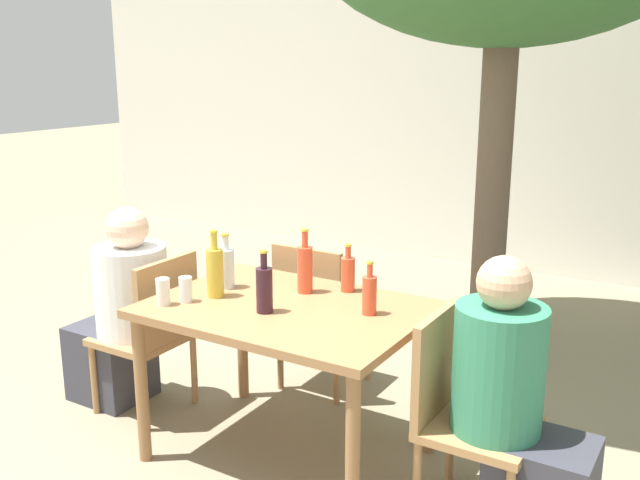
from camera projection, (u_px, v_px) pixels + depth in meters
The scene contains 16 objects.
ground_plane at pixel (288, 454), 3.50m from camera, with size 30.00×30.00×0.00m, color gray.
cafe_building_wall at pixel (524, 116), 6.28m from camera, with size 10.00×0.08×2.80m.
dining_table_front at pixel (287, 324), 3.33m from camera, with size 1.26×0.90×0.77m.
patio_chair_0 at pixel (153, 327), 3.81m from camera, with size 0.44×0.44×0.88m.
patio_chair_1 at pixel (460, 405), 2.95m from camera, with size 0.44×0.44×0.88m.
patio_chair_2 at pixel (317, 310), 4.07m from camera, with size 0.44×0.44×0.88m.
person_seated_0 at pixel (122, 316), 3.92m from camera, with size 0.60×0.39×1.13m.
person_seated_1 at pixel (516, 414), 2.82m from camera, with size 0.58×0.36×1.16m.
wine_bottle_0 at pixel (264, 288), 3.20m from camera, with size 0.08×0.08×0.29m.
soda_bottle_1 at pixel (348, 273), 3.50m from camera, with size 0.07×0.07×0.24m.
soda_bottle_2 at pixel (369, 294), 3.18m from camera, with size 0.07×0.07×0.25m.
soda_bottle_3 at pixel (305, 268), 3.47m from camera, with size 0.08×0.08×0.32m.
water_bottle_4 at pixel (226, 267), 3.55m from camera, with size 0.08×0.08×0.28m.
oil_cruet_5 at pixel (215, 271), 3.41m from camera, with size 0.08×0.08×0.33m.
drinking_glass_0 at pixel (163, 292), 3.31m from camera, with size 0.07×0.07×0.13m.
drinking_glass_1 at pixel (186, 289), 3.35m from camera, with size 0.06×0.06×0.12m.
Camera 1 is at (1.76, -2.60, 1.88)m, focal length 40.00 mm.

